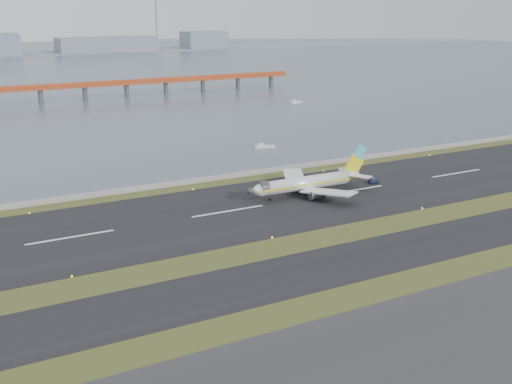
# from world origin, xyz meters

# --- Properties ---
(ground) EXTENTS (1000.00, 1000.00, 0.00)m
(ground) POSITION_xyz_m (0.00, 0.00, 0.00)
(ground) COLOR #354A1A
(ground) RESTS_ON ground
(apron_strip) EXTENTS (1000.00, 50.00, 0.10)m
(apron_strip) POSITION_xyz_m (0.00, -55.00, 0.05)
(apron_strip) COLOR #2D2C2F
(apron_strip) RESTS_ON ground
(taxiway_strip) EXTENTS (1000.00, 18.00, 0.10)m
(taxiway_strip) POSITION_xyz_m (0.00, -12.00, 0.05)
(taxiway_strip) COLOR black
(taxiway_strip) RESTS_ON ground
(runway_strip) EXTENTS (1000.00, 45.00, 0.10)m
(runway_strip) POSITION_xyz_m (0.00, 30.00, 0.05)
(runway_strip) COLOR black
(runway_strip) RESTS_ON ground
(seawall) EXTENTS (1000.00, 2.50, 1.00)m
(seawall) POSITION_xyz_m (0.00, 60.00, 0.50)
(seawall) COLOR gray
(seawall) RESTS_ON ground
(red_pier) EXTENTS (260.00, 5.00, 10.20)m
(red_pier) POSITION_xyz_m (20.00, 250.00, 7.28)
(red_pier) COLOR #A7401C
(red_pier) RESTS_ON ground
(airliner) EXTENTS (38.52, 32.89, 12.80)m
(airliner) POSITION_xyz_m (26.50, 32.88, 3.46)
(airliner) COLOR white
(airliner) RESTS_ON ground
(pushback_tug) EXTENTS (3.02, 1.92, 1.86)m
(pushback_tug) POSITION_xyz_m (49.42, 33.10, 0.90)
(pushback_tug) COLOR #121A32
(pushback_tug) RESTS_ON ground
(workboat_near) EXTENTS (7.71, 4.88, 1.79)m
(workboat_near) POSITION_xyz_m (45.52, 91.70, 0.57)
(workboat_near) COLOR silver
(workboat_near) RESTS_ON ground
(workboat_far) EXTENTS (8.30, 4.47, 1.92)m
(workboat_far) POSITION_xyz_m (115.54, 181.60, 0.61)
(workboat_far) COLOR silver
(workboat_far) RESTS_ON ground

